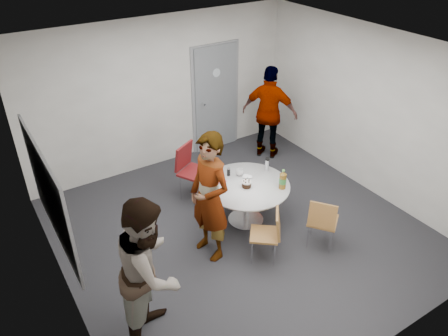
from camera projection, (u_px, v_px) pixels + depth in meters
floor at (240, 230)px, 6.58m from camera, size 5.00×5.00×0.00m
ceiling at (244, 53)px, 5.18m from camera, size 5.00×5.00×0.00m
wall_back at (162, 94)px, 7.68m from camera, size 5.00×0.00×5.00m
wall_left at (52, 213)px, 4.74m from camera, size 0.00×5.00×5.00m
wall_right at (370, 112)px, 7.03m from camera, size 0.00×5.00×5.00m
wall_front at (393, 263)px, 4.08m from camera, size 5.00×0.00×5.00m
door at (215, 99)px, 8.34m from camera, size 1.02×0.17×2.12m
whiteboard at (49, 195)px, 4.85m from camera, size 0.04×1.90×1.25m
table at (249, 189)px, 6.51m from camera, size 1.28×1.28×0.97m
chair_near_left at (270, 231)px, 5.84m from camera, size 0.54×0.54×0.78m
chair_near_right at (322, 219)px, 6.01m from camera, size 0.57×0.56×0.82m
chair_far at (190, 166)px, 7.06m from camera, size 0.62×0.64×0.95m
person_main at (210, 198)px, 5.71m from camera, size 0.55×0.74×1.86m
person_left at (150, 270)px, 4.60m from camera, size 1.09×1.12×1.82m
person_right at (270, 113)px, 8.09m from camera, size 0.98×1.10×1.78m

